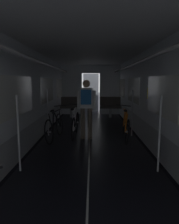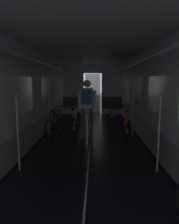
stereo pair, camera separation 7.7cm
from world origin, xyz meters
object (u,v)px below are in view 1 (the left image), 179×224
at_px(bicycle_orange, 126,126).
at_px(bicycle_white_in_aisle, 75,124).
at_px(bench_seat_far_left, 71,105).
at_px(person_cyclist_aisle, 86,104).
at_px(bicycle_black, 55,126).
at_px(bench_seat_far_right, 110,105).

bearing_deg(bicycle_orange, bicycle_white_in_aisle, 169.21).
xyz_separation_m(bench_seat_far_left, bicycle_white_in_aisle, (0.46, -3.49, -0.18)).
height_order(bicycle_orange, person_cyclist_aisle, person_cyclist_aisle).
distance_m(bicycle_black, bicycle_white_in_aisle, 0.64).
bearing_deg(bicycle_orange, bicycle_black, -178.97).
bearing_deg(person_cyclist_aisle, bench_seat_far_right, 75.10).
distance_m(bench_seat_far_left, bench_seat_far_right, 1.80).
distance_m(bench_seat_far_right, bicycle_white_in_aisle, 3.74).
xyz_separation_m(bicycle_orange, person_cyclist_aisle, (-1.13, 0.01, 0.63)).
height_order(bench_seat_far_right, bicycle_white_in_aisle, bench_seat_far_right).
relative_size(bicycle_orange, bicycle_white_in_aisle, 1.00).
bearing_deg(bicycle_white_in_aisle, bicycle_orange, -10.79).
xyz_separation_m(person_cyclist_aisle, bicycle_white_in_aisle, (-0.34, 0.27, -0.63)).
xyz_separation_m(bench_seat_far_left, bicycle_orange, (1.93, -3.77, -0.19)).
height_order(bicycle_black, person_cyclist_aisle, person_cyclist_aisle).
height_order(bench_seat_far_left, person_cyclist_aisle, person_cyclist_aisle).
relative_size(bench_seat_far_left, bicycle_black, 0.58).
relative_size(bicycle_black, person_cyclist_aisle, 1.00).
distance_m(bench_seat_far_left, bicycle_white_in_aisle, 3.52).
relative_size(bench_seat_far_left, bicycle_white_in_aisle, 0.58).
height_order(bicycle_orange, bicycle_white_in_aisle, bicycle_orange).
distance_m(bench_seat_far_right, person_cyclist_aisle, 3.91).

